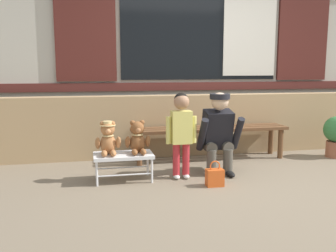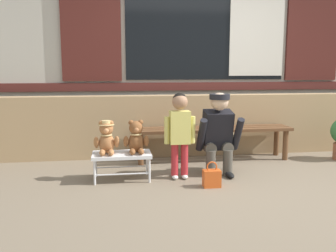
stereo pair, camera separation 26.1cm
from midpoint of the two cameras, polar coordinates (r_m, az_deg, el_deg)
name	(u,v)px [view 1 (the left image)]	position (r m, az deg, el deg)	size (l,w,h in m)	color
ground_plane	(248,182)	(4.13, 10.40, -8.46)	(60.00, 60.00, 0.00)	#756651
brick_low_wall	(208,124)	(5.35, 4.75, 0.29)	(7.52, 0.25, 0.85)	tan
shop_facade	(199,27)	(5.82, 3.46, 14.95)	(7.67, 0.26, 3.67)	#B7B2A3
wooden_bench_long	(210,132)	(4.99, 4.92, -0.95)	(2.10, 0.40, 0.44)	brown
small_display_bench	(123,157)	(4.10, -8.70, -4.71)	(0.64, 0.36, 0.30)	silver
teddy_bear_with_hat	(108,139)	(4.05, -11.03, -1.94)	(0.28, 0.27, 0.36)	#A86B3D
teddy_bear_plain	(138,138)	(4.07, -6.52, -1.91)	(0.28, 0.26, 0.36)	brown
child_standing	(181,126)	(4.07, 0.22, -0.02)	(0.35, 0.18, 0.96)	#B7282D
adult_crouching	(219,133)	(4.32, 6.07, -1.05)	(0.50, 0.49, 0.95)	#4C473D
handbag_on_ground	(215,177)	(3.92, 5.28, -7.84)	(0.18, 0.11, 0.27)	#DB561E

